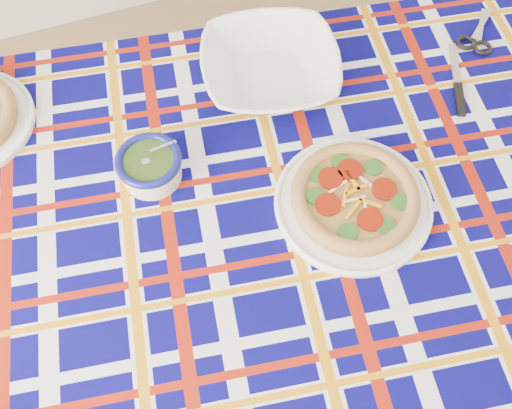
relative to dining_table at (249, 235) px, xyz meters
name	(u,v)px	position (x,y,z in m)	size (l,w,h in m)	color
dining_table	(249,235)	(0.00, 0.00, 0.00)	(1.86, 1.33, 0.80)	brown
tablecloth	(249,229)	(0.00, 0.00, 0.03)	(1.74, 1.10, 0.11)	#070454
main_focaccia_plate	(355,197)	(0.21, -0.05, 0.12)	(0.33, 0.33, 0.06)	olive
pesto_bowl	(150,165)	(-0.16, 0.16, 0.12)	(0.14, 0.14, 0.08)	#1E370F
serving_bowl	(270,68)	(0.17, 0.32, 0.12)	(0.31, 0.31, 0.08)	white
table_knife	(455,65)	(0.60, 0.21, 0.09)	(0.24, 0.02, 0.01)	silver
kitchen_scissors	(482,25)	(0.73, 0.30, 0.09)	(0.19, 0.09, 0.02)	silver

